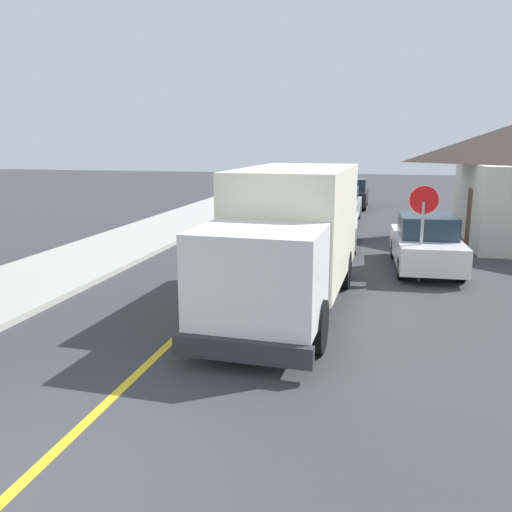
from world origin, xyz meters
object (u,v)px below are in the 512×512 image
box_truck (290,233)px  stop_sign (423,215)px  parked_car_near (333,224)px  parked_car_mid (340,206)px  parked_car_far (352,194)px  parked_van_across (426,244)px

box_truck → stop_sign: bearing=45.7°
parked_car_near → parked_car_mid: 6.02m
parked_car_mid → parked_car_far: (0.21, 5.91, 0.00)m
box_truck → parked_car_near: box_truck is taller
parked_car_mid → stop_sign: size_ratio=1.67×
box_truck → parked_car_near: bearing=88.0°
parked_car_near → stop_sign: size_ratio=1.69×
parked_car_far → parked_van_across: 15.36m
parked_car_near → stop_sign: 5.45m
parked_van_across → parked_car_near: bearing=134.6°
parked_car_far → stop_sign: bearing=-80.3°
parked_car_near → parked_van_across: size_ratio=1.00×
box_truck → parked_van_across: bearing=53.9°
parked_van_across → box_truck: bearing=-126.1°
box_truck → parked_car_far: (0.29, 19.65, -0.97)m
parked_car_far → stop_sign: 16.74m
parked_car_far → parked_car_mid: bearing=-92.0°
box_truck → parked_car_mid: size_ratio=1.64×
parked_van_across → stop_sign: stop_sign is taller
parked_van_across → stop_sign: size_ratio=1.69×
parked_car_far → parked_van_across: size_ratio=0.98×
parked_car_mid → box_truck: bearing=-90.3°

